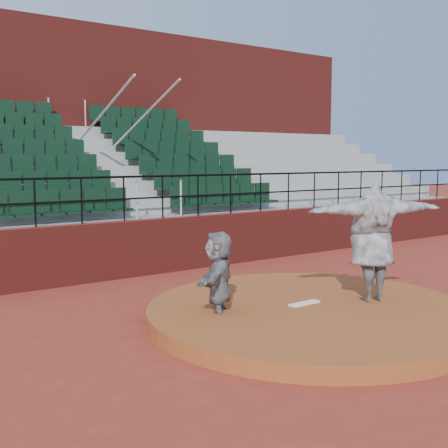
% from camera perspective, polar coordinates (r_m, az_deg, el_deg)
% --- Properties ---
extents(ground, '(90.00, 90.00, 0.00)m').
position_cam_1_polar(ground, '(9.70, 8.76, -9.66)').
color(ground, maroon).
rests_on(ground, ground).
extents(pitchers_mound, '(5.50, 5.50, 0.25)m').
position_cam_1_polar(pitchers_mound, '(9.67, 8.78, -8.95)').
color(pitchers_mound, '#984B22').
rests_on(pitchers_mound, ground).
extents(pitching_rubber, '(0.60, 0.15, 0.03)m').
position_cam_1_polar(pitching_rubber, '(9.73, 8.17, -7.98)').
color(pitching_rubber, white).
rests_on(pitching_rubber, pitchers_mound).
extents(boundary_wall, '(24.00, 0.30, 1.30)m').
position_cam_1_polar(boundary_wall, '(13.50, -6.20, -2.15)').
color(boundary_wall, maroon).
rests_on(boundary_wall, ground).
extents(wall_railing, '(24.04, 0.05, 1.03)m').
position_cam_1_polar(wall_railing, '(13.36, -6.27, 3.70)').
color(wall_railing, black).
rests_on(wall_railing, boundary_wall).
extents(seating_deck, '(24.00, 5.97, 4.63)m').
position_cam_1_polar(seating_deck, '(16.66, -12.42, 2.15)').
color(seating_deck, gray).
rests_on(seating_deck, ground).
extents(press_box_facade, '(24.00, 3.00, 7.10)m').
position_cam_1_polar(press_box_facade, '(20.32, -17.04, 8.76)').
color(press_box_facade, maroon).
rests_on(press_box_facade, ground).
extents(pitcher, '(2.62, 1.50, 2.06)m').
position_cam_1_polar(pitcher, '(10.04, 14.82, -1.76)').
color(pitcher, black).
rests_on(pitcher, pitchers_mound).
extents(fielder, '(1.35, 1.35, 1.56)m').
position_cam_1_polar(fielder, '(9.08, -0.54, -5.62)').
color(fielder, black).
rests_on(fielder, ground).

